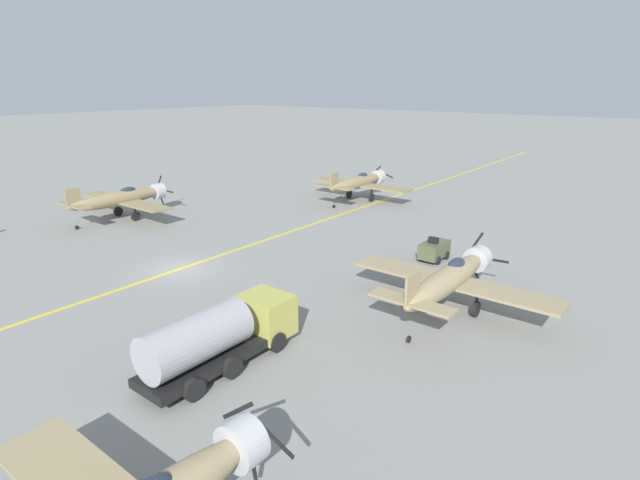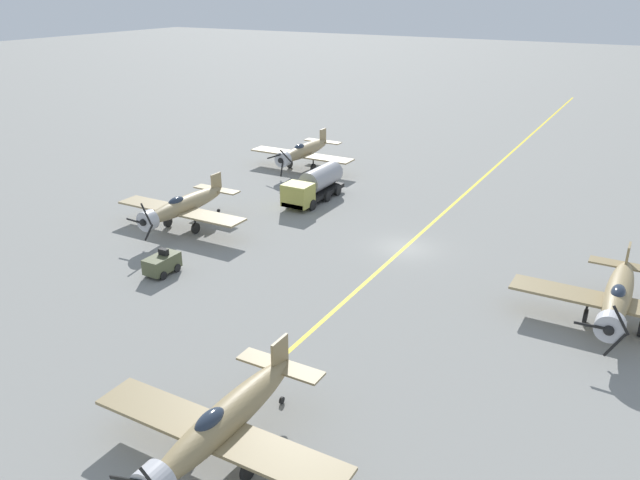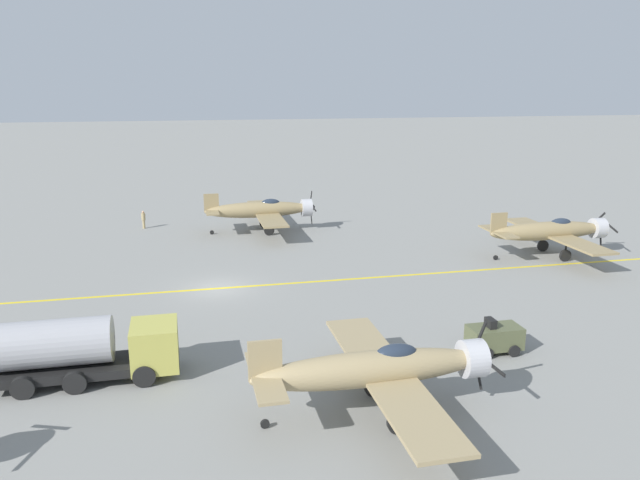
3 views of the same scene
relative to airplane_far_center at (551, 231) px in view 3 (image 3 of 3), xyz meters
The scene contains 8 objects.
ground_plane 25.78m from the airplane_far_center, 85.10° to the right, with size 400.00×400.00×0.00m, color gray.
taxiway_stripe 25.78m from the airplane_far_center, 85.10° to the right, with size 0.30×160.00×0.01m, color yellow.
airplane_far_center is the anchor object (origin of this frame).
airplane_mid_right 28.44m from the airplane_far_center, 45.82° to the right, with size 12.00×9.98×3.65m.
airplane_mid_left 24.41m from the airplane_far_center, 122.76° to the right, with size 12.00×9.98×3.65m.
fuel_tanker 35.03m from the airplane_far_center, 66.38° to the right, with size 2.68×8.00×2.98m.
tow_tractor 20.07m from the airplane_far_center, 40.06° to the right, with size 1.57×2.60×1.79m.
ground_crew_walking 35.44m from the airplane_far_center, 118.67° to the right, with size 0.36×0.36×1.66m.
Camera 3 is at (39.23, -2.09, 12.95)m, focal length 35.00 mm.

